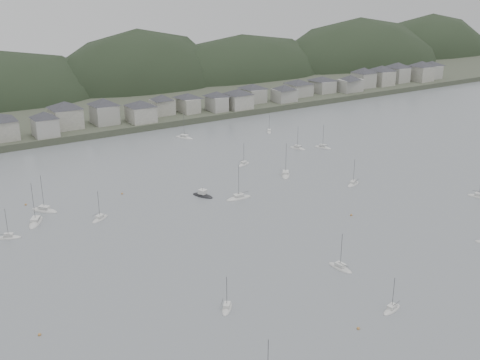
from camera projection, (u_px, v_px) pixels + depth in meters
ground at (418, 297)px, 132.39m from camera, size 900.00×900.00×0.00m
far_shore_land at (51, 88)px, 365.45m from camera, size 900.00×250.00×3.00m
forested_ridge at (74, 115)px, 351.94m from camera, size 851.55×103.94×102.57m
waterfront_town at (209, 99)px, 300.46m from camera, size 451.48×28.46×12.92m
sailboat_lead at (100, 219)px, 174.32m from camera, size 7.13×5.69×9.64m
moored_fleet at (200, 212)px, 179.46m from camera, size 266.73×178.65×13.47m
motor_launch_far at (203, 195)px, 192.45m from camera, size 5.89×8.50×3.91m
mooring_buoys at (174, 242)px, 159.04m from camera, size 97.55×108.91×0.70m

